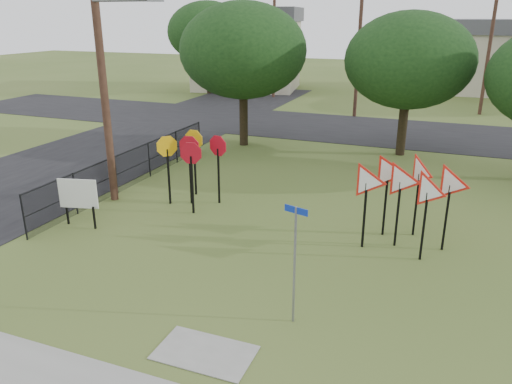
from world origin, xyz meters
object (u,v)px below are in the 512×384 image
at_px(street_name_sign, 295,257).
at_px(stop_sign_cluster, 192,154).
at_px(yield_sign_cluster, 408,184).
at_px(info_board, 78,195).

bearing_deg(street_name_sign, stop_sign_cluster, 133.93).
xyz_separation_m(yield_sign_cluster, info_board, (-9.95, -2.40, -0.86)).
bearing_deg(stop_sign_cluster, street_name_sign, -46.07).
relative_size(street_name_sign, info_board, 1.71).
xyz_separation_m(street_name_sign, stop_sign_cluster, (-5.65, 5.86, 0.28)).
relative_size(street_name_sign, yield_sign_cluster, 0.83).
bearing_deg(yield_sign_cluster, street_name_sign, -110.45).
height_order(yield_sign_cluster, info_board, yield_sign_cluster).
distance_m(street_name_sign, info_board, 8.51).
bearing_deg(info_board, street_name_sign, -17.95).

